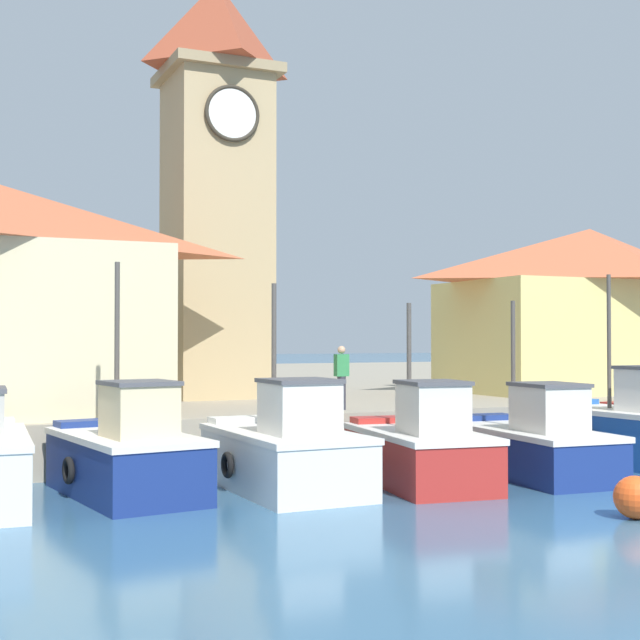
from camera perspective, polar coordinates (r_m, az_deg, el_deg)
name	(u,v)px	position (r m, az deg, el deg)	size (l,w,h in m)	color
quay_wharf	(184,392)	(40.96, -8.72, -4.55)	(120.00, 40.00, 1.20)	#9E937F
fishing_boat_left_outer	(126,456)	(17.57, -12.29, -8.50)	(2.52, 4.39, 4.52)	navy
fishing_boat_left_inner	(285,452)	(17.84, -2.24, -8.43)	(2.30, 4.39, 4.14)	silver
fishing_boat_mid_left	(420,449)	(18.61, 6.40, -8.21)	(2.42, 4.31, 3.77)	#AD2823
fishing_boat_center	(530,444)	(20.23, 13.27, -7.74)	(2.25, 4.80, 3.87)	navy
fishing_boat_mid_right	(629,430)	(22.68, 19.17, -6.66)	(2.23, 4.60, 4.59)	#2356A8
clock_tower	(217,175)	(28.05, -6.64, 9.21)	(3.36, 3.36, 14.50)	tan
warehouse_right	(590,307)	(32.30, 16.91, 0.77)	(10.15, 5.53, 5.62)	#E5D17A
mooring_buoy	(635,497)	(16.03, 19.53, -10.65)	(0.72, 0.72, 0.72)	#E54C19
dock_worker_near_tower	(341,376)	(22.62, 1.38, -3.63)	(0.34, 0.22, 1.62)	#33333D
dock_worker_along_quay	(151,379)	(21.63, -10.75, -3.72)	(0.34, 0.22, 1.62)	#33333D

